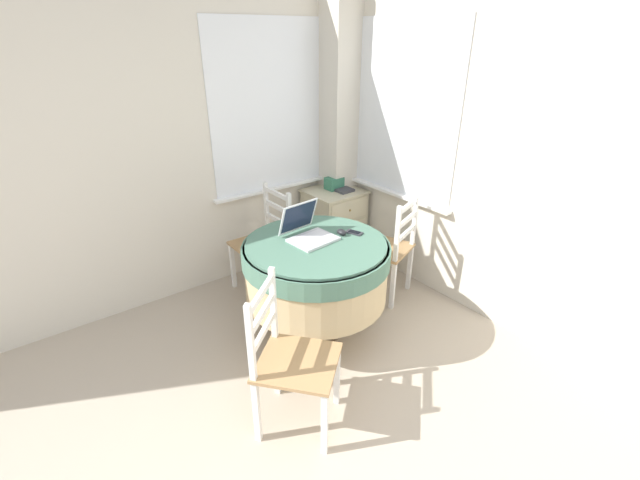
% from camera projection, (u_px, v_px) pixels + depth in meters
% --- Properties ---
extents(corner_room_shell, '(4.52, 4.65, 2.55)m').
position_uv_depth(corner_room_shell, '(329.00, 158.00, 2.99)').
color(corner_room_shell, beige).
rests_on(corner_room_shell, ground_plane).
extents(round_dining_table, '(1.03, 1.03, 0.77)m').
position_uv_depth(round_dining_table, '(316.00, 267.00, 3.01)').
color(round_dining_table, '#4C3D2D').
rests_on(round_dining_table, ground_plane).
extents(laptop, '(0.33, 0.34, 0.25)m').
position_uv_depth(laptop, '(308.00, 231.00, 2.97)').
color(laptop, silver).
rests_on(laptop, round_dining_table).
extents(computer_mouse, '(0.05, 0.08, 0.04)m').
position_uv_depth(computer_mouse, '(342.00, 232.00, 3.03)').
color(computer_mouse, black).
rests_on(computer_mouse, round_dining_table).
extents(cell_phone, '(0.09, 0.13, 0.01)m').
position_uv_depth(cell_phone, '(354.00, 232.00, 3.07)').
color(cell_phone, '#2D2D33').
rests_on(cell_phone, round_dining_table).
extents(dining_chair_near_back_window, '(0.43, 0.41, 0.91)m').
position_uv_depth(dining_chair_near_back_window, '(265.00, 242.00, 3.69)').
color(dining_chair_near_back_window, '#A87F51').
rests_on(dining_chair_near_back_window, ground_plane).
extents(dining_chair_near_right_window, '(0.53, 0.54, 0.91)m').
position_uv_depth(dining_chair_near_right_window, '(388.00, 248.00, 3.59)').
color(dining_chair_near_right_window, '#A87F51').
rests_on(dining_chair_near_right_window, ground_plane).
extents(dining_chair_camera_near, '(0.59, 0.59, 0.91)m').
position_uv_depth(dining_chair_camera_near, '(290.00, 360.00, 2.36)').
color(dining_chair_camera_near, '#A87F51').
rests_on(dining_chair_camera_near, ground_plane).
extents(corner_cabinet, '(0.52, 0.49, 0.70)m').
position_uv_depth(corner_cabinet, '(334.00, 223.00, 4.29)').
color(corner_cabinet, beige).
rests_on(corner_cabinet, ground_plane).
extents(storage_box, '(0.16, 0.12, 0.12)m').
position_uv_depth(storage_box, '(334.00, 183.00, 4.16)').
color(storage_box, '#387A5B').
rests_on(storage_box, corner_cabinet).
extents(book_on_cabinet, '(0.16, 0.24, 0.02)m').
position_uv_depth(book_on_cabinet, '(341.00, 189.00, 4.15)').
color(book_on_cabinet, '#3F3F44').
rests_on(book_on_cabinet, corner_cabinet).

